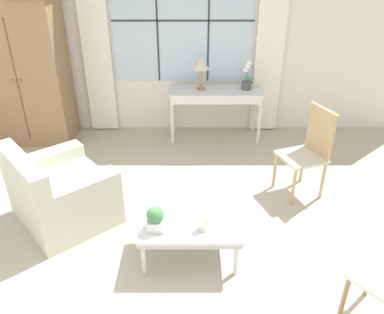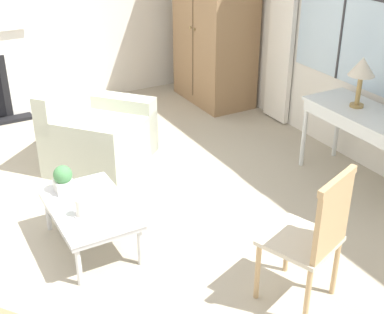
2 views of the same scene
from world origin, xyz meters
The scene contains 10 objects.
ground_plane centered at (0.00, 0.00, 0.00)m, with size 14.00×14.00×0.00m, color #B2A893.
wall_back_windowed centered at (0.00, 3.02, 1.40)m, with size 7.20×0.14×2.80m.
armoire centered at (-2.17, 2.64, 1.02)m, with size 1.15×0.68×2.02m.
console_table centered at (0.47, 2.68, 0.65)m, with size 1.32×0.52×0.73m.
table_lamp centered at (0.25, 2.68, 1.09)m, with size 0.24×0.24×0.46m.
armchair_upholstered centered at (-1.21, 0.70, 0.29)m, with size 1.26×1.27×0.82m.
side_chair_wooden centered at (1.42, 1.21, 0.57)m, with size 0.57×0.57×1.01m.
coffee_table centered at (0.11, 0.15, 0.34)m, with size 0.88×0.57×0.38m.
potted_plant_small centered at (-0.18, 0.05, 0.49)m, with size 0.15×0.15×0.22m.
pillar_candle centered at (0.23, 0.05, 0.45)m, with size 0.11×0.11×0.16m.
Camera 2 is at (3.49, -0.85, 2.56)m, focal length 50.00 mm.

